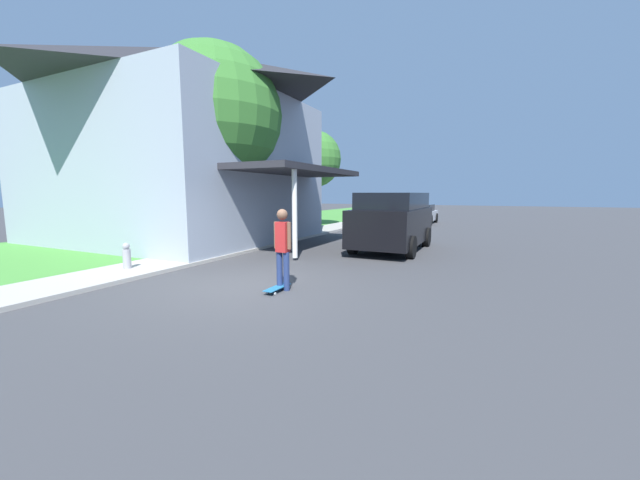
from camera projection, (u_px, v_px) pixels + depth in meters
ground_plane at (249, 285)px, 8.06m from camera, size 120.00×120.00×0.00m
lawn at (189, 236)px, 16.86m from camera, size 10.00×80.00×0.08m
sidewalk at (267, 242)px, 14.96m from camera, size 1.80×80.00×0.10m
house at (177, 143)px, 15.49m from camera, size 12.64×9.48×8.08m
lawn_tree_near at (214, 115)px, 12.85m from camera, size 4.93×4.93×7.24m
lawn_tree_far at (313, 160)px, 21.38m from camera, size 3.41×3.41×5.73m
suv_parked at (393, 220)px, 12.94m from camera, size 2.19×4.75×2.08m
car_down_street at (421, 214)px, 24.47m from camera, size 1.88×4.09×1.30m
skateboarder at (283, 245)px, 7.51m from camera, size 0.41×0.23×1.73m
skateboard at (277, 288)px, 7.51m from camera, size 0.23×0.77×0.10m
fire_hydrant at (127, 256)px, 9.33m from camera, size 0.20×0.20×0.68m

